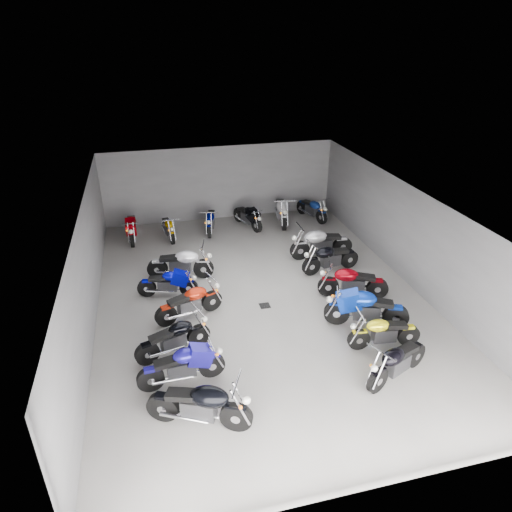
% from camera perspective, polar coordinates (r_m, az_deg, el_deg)
% --- Properties ---
extents(ground, '(14.00, 14.00, 0.00)m').
position_cam_1_polar(ground, '(14.56, 0.59, -5.20)').
color(ground, '#999791').
rests_on(ground, ground).
extents(wall_back, '(10.00, 0.10, 3.20)m').
position_cam_1_polar(wall_back, '(20.14, -4.46, 9.09)').
color(wall_back, slate).
rests_on(wall_back, ground).
extents(wall_left, '(0.10, 14.00, 3.20)m').
position_cam_1_polar(wall_left, '(13.54, -20.33, -1.86)').
color(wall_left, slate).
rests_on(wall_left, ground).
extents(wall_right, '(0.10, 14.00, 3.20)m').
position_cam_1_polar(wall_right, '(15.68, 18.61, 2.40)').
color(wall_right, slate).
rests_on(wall_right, ground).
extents(ceiling, '(10.00, 14.00, 0.04)m').
position_cam_1_polar(ceiling, '(13.13, 0.66, 6.79)').
color(ceiling, black).
rests_on(ceiling, wall_back).
extents(drain_grate, '(0.32, 0.32, 0.01)m').
position_cam_1_polar(drain_grate, '(14.15, 1.10, -6.22)').
color(drain_grate, black).
rests_on(drain_grate, ground).
extents(motorcycle_left_a, '(2.20, 1.10, 1.03)m').
position_cam_1_polar(motorcycle_left_a, '(10.21, -7.00, -17.99)').
color(motorcycle_left_a, black).
rests_on(motorcycle_left_a, ground).
extents(motorcycle_left_b, '(2.13, 0.47, 0.94)m').
position_cam_1_polar(motorcycle_left_b, '(11.27, -9.17, -13.39)').
color(motorcycle_left_b, black).
rests_on(motorcycle_left_b, ground).
extents(motorcycle_left_c, '(2.01, 0.77, 0.91)m').
position_cam_1_polar(motorcycle_left_c, '(12.18, -10.20, -10.06)').
color(motorcycle_left_c, black).
rests_on(motorcycle_left_c, ground).
extents(motorcycle_left_d, '(2.05, 0.81, 0.93)m').
position_cam_1_polar(motorcycle_left_d, '(13.50, -8.26, -5.77)').
color(motorcycle_left_d, black).
rests_on(motorcycle_left_d, ground).
extents(motorcycle_left_e, '(1.90, 0.57, 0.84)m').
position_cam_1_polar(motorcycle_left_e, '(14.67, -10.92, -3.36)').
color(motorcycle_left_e, black).
rests_on(motorcycle_left_e, ground).
extents(motorcycle_left_f, '(2.23, 0.68, 0.99)m').
position_cam_1_polar(motorcycle_left_f, '(15.60, -9.35, -0.95)').
color(motorcycle_left_f, black).
rests_on(motorcycle_left_f, ground).
extents(motorcycle_right_a, '(2.00, 0.99, 0.94)m').
position_cam_1_polar(motorcycle_right_a, '(11.75, 17.23, -12.51)').
color(motorcycle_right_a, black).
rests_on(motorcycle_right_a, ground).
extents(motorcycle_right_b, '(1.99, 0.45, 0.88)m').
position_cam_1_polar(motorcycle_right_b, '(12.69, 15.65, -9.14)').
color(motorcycle_right_b, black).
rests_on(motorcycle_right_b, ground).
extents(motorcycle_right_c, '(2.28, 1.01, 1.05)m').
position_cam_1_polar(motorcycle_right_c, '(13.34, 13.52, -6.41)').
color(motorcycle_right_c, black).
rests_on(motorcycle_right_c, ground).
extents(motorcycle_right_d, '(2.14, 0.84, 0.97)m').
position_cam_1_polar(motorcycle_right_d, '(14.64, 11.94, -3.23)').
color(motorcycle_right_d, black).
rests_on(motorcycle_right_d, ground).
extents(motorcycle_right_e, '(2.17, 0.51, 0.95)m').
position_cam_1_polar(motorcycle_right_e, '(16.02, 9.24, -0.24)').
color(motorcycle_right_e, black).
rests_on(motorcycle_right_e, ground).
extents(motorcycle_right_f, '(2.39, 0.47, 1.05)m').
position_cam_1_polar(motorcycle_right_f, '(16.93, 8.09, 1.60)').
color(motorcycle_right_f, black).
rests_on(motorcycle_right_f, ground).
extents(motorcycle_back_a, '(0.43, 2.19, 0.96)m').
position_cam_1_polar(motorcycle_back_a, '(18.90, -15.29, 3.49)').
color(motorcycle_back_a, black).
rests_on(motorcycle_back_a, ground).
extents(motorcycle_back_b, '(0.45, 1.89, 0.83)m').
position_cam_1_polar(motorcycle_back_b, '(18.73, -10.90, 3.51)').
color(motorcycle_back_b, black).
rests_on(motorcycle_back_b, ground).
extents(motorcycle_back_c, '(0.62, 1.98, 0.88)m').
position_cam_1_polar(motorcycle_back_c, '(19.12, -5.70, 4.47)').
color(motorcycle_back_c, black).
rests_on(motorcycle_back_c, ground).
extents(motorcycle_back_d, '(0.83, 1.94, 0.89)m').
position_cam_1_polar(motorcycle_back_d, '(19.41, -1.04, 4.98)').
color(motorcycle_back_d, black).
rests_on(motorcycle_back_d, ground).
extents(motorcycle_back_e, '(0.62, 2.38, 1.05)m').
position_cam_1_polar(motorcycle_back_e, '(19.84, 3.24, 5.70)').
color(motorcycle_back_e, black).
rests_on(motorcycle_back_e, ground).
extents(motorcycle_back_f, '(0.75, 1.96, 0.89)m').
position_cam_1_polar(motorcycle_back_f, '(20.41, 7.03, 5.90)').
color(motorcycle_back_f, black).
rests_on(motorcycle_back_f, ground).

